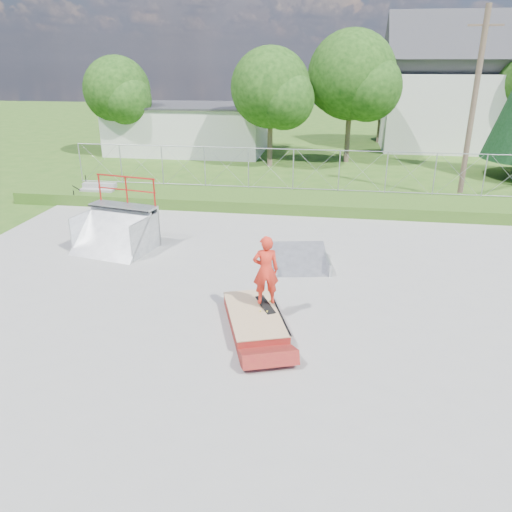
{
  "coord_description": "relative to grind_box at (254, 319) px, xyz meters",
  "views": [
    {
      "loc": [
        1.73,
        -11.28,
        5.96
      ],
      "look_at": [
        -0.15,
        0.8,
        1.1
      ],
      "focal_mm": 35.0,
      "sensor_mm": 36.0,
      "label": 1
    }
  ],
  "objects": [
    {
      "name": "skater",
      "position": [
        0.22,
        0.32,
        1.07
      ],
      "size": [
        0.7,
        0.55,
        1.69
      ],
      "primitive_type": "imported",
      "rotation": [
        0.0,
        0.0,
        3.39
      ],
      "color": "red",
      "rests_on": "grind_box"
    },
    {
      "name": "utility_pole",
      "position": [
        7.41,
        12.95,
        3.82
      ],
      "size": [
        0.24,
        0.24,
        8.0
      ],
      "primitive_type": "cylinder",
      "color": "brown",
      "rests_on": "ground"
    },
    {
      "name": "tree_back_mid",
      "position": [
        5.13,
        28.81,
        3.45
      ],
      "size": [
        4.08,
        3.84,
        5.7
      ],
      "color": "brown",
      "rests_on": "ground"
    },
    {
      "name": "grind_box",
      "position": [
        0.0,
        0.0,
        0.0
      ],
      "size": [
        1.93,
        2.71,
        0.37
      ],
      "rotation": [
        0.0,
        0.0,
        0.33
      ],
      "color": "maroon",
      "rests_on": "concrete_pad"
    },
    {
      "name": "skateboard",
      "position": [
        0.22,
        0.32,
        0.23
      ],
      "size": [
        0.6,
        0.79,
        0.13
      ],
      "primitive_type": "cube",
      "rotation": [
        0.14,
        0.0,
        0.54
      ],
      "color": "black",
      "rests_on": "grind_box"
    },
    {
      "name": "chain_link_fence",
      "position": [
        -0.09,
        11.45,
        1.22
      ],
      "size": [
        20.0,
        0.06,
        1.8
      ],
      "primitive_type": null,
      "color": "#989AA1",
      "rests_on": "grass_berm"
    },
    {
      "name": "concrete_stairs",
      "position": [
        -8.59,
        9.65,
        0.22
      ],
      "size": [
        1.5,
        1.6,
        0.8
      ],
      "primitive_type": null,
      "color": "gray",
      "rests_on": "ground"
    },
    {
      "name": "ground",
      "position": [
        -0.09,
        0.95,
        -0.18
      ],
      "size": [
        120.0,
        120.0,
        0.0
      ],
      "primitive_type": "plane",
      "color": "#2C5518",
      "rests_on": "ground"
    },
    {
      "name": "tree_left_far",
      "position": [
        -11.86,
        20.8,
        3.75
      ],
      "size": [
        4.42,
        4.16,
        6.18
      ],
      "color": "brown",
      "rests_on": "ground"
    },
    {
      "name": "tree_center",
      "position": [
        2.7,
        20.76,
        4.66
      ],
      "size": [
        5.44,
        5.12,
        7.6
      ],
      "color": "brown",
      "rests_on": "ground"
    },
    {
      "name": "flat_bank_ramp",
      "position": [
        0.81,
        3.74,
        0.07
      ],
      "size": [
        1.96,
        2.04,
        0.51
      ],
      "primitive_type": null,
      "rotation": [
        0.0,
        0.0,
        0.18
      ],
      "color": "#9C9FA4",
      "rests_on": "concrete_pad"
    },
    {
      "name": "concrete_pad",
      "position": [
        -0.09,
        0.95,
        -0.16
      ],
      "size": [
        20.0,
        16.0,
        0.04
      ],
      "primitive_type": "cube",
      "color": "gray",
      "rests_on": "ground"
    },
    {
      "name": "gable_house",
      "position": [
        8.91,
        26.95,
        3.65
      ],
      "size": [
        8.4,
        6.08,
        8.94
      ],
      "color": "silver",
      "rests_on": "ground"
    },
    {
      "name": "tree_left_near",
      "position": [
        -1.84,
        18.79,
        4.06
      ],
      "size": [
        4.76,
        4.48,
        6.65
      ],
      "color": "brown",
      "rests_on": "ground"
    },
    {
      "name": "quarter_pipe",
      "position": [
        -5.34,
        4.2,
        0.98
      ],
      "size": [
        2.67,
        2.39,
        2.32
      ],
      "primitive_type": null,
      "rotation": [
        0.0,
        0.0,
        -0.2
      ],
      "color": "#9C9FA4",
      "rests_on": "concrete_pad"
    },
    {
      "name": "grass_berm",
      "position": [
        -0.09,
        10.45,
        0.07
      ],
      "size": [
        24.0,
        3.0,
        0.5
      ],
      "primitive_type": "cube",
      "color": "#2C5518",
      "rests_on": "ground"
    },
    {
      "name": "utility_building_flat",
      "position": [
        -8.09,
        22.95,
        1.32
      ],
      "size": [
        10.0,
        6.0,
        3.0
      ],
      "primitive_type": "cube",
      "color": "silver",
      "rests_on": "ground"
    }
  ]
}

